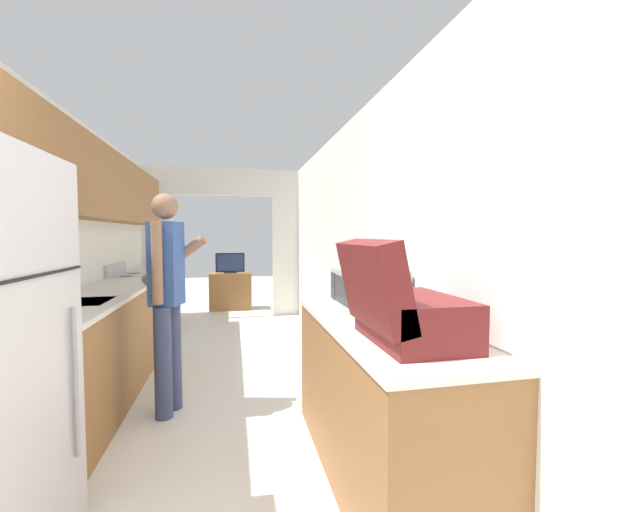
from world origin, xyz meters
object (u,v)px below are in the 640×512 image
(suitcase, at_px, (399,306))
(television, at_px, (230,263))
(person, at_px, (167,296))
(tv_cabinet, at_px, (231,291))
(range_oven, at_px, (142,310))
(microwave, at_px, (368,288))

(suitcase, bearing_deg, television, 97.88)
(suitcase, bearing_deg, person, 129.10)
(person, xyz_separation_m, tv_cabinet, (0.45, 4.29, -0.59))
(range_oven, relative_size, suitcase, 1.73)
(person, bearing_deg, television, 10.34)
(person, xyz_separation_m, suitcase, (1.25, -1.53, 0.15))
(range_oven, distance_m, television, 2.52)
(tv_cabinet, bearing_deg, microwave, -79.16)
(suitcase, height_order, microwave, suitcase)
(person, bearing_deg, microwave, -99.61)
(range_oven, relative_size, microwave, 1.99)
(microwave, bearing_deg, person, 154.04)
(range_oven, height_order, microwave, microwave)
(microwave, relative_size, television, 1.00)
(suitcase, xyz_separation_m, tv_cabinet, (-0.80, 5.82, -0.73))
(range_oven, xyz_separation_m, television, (1.06, 2.25, 0.41))
(television, bearing_deg, person, -96.02)
(microwave, xyz_separation_m, tv_cabinet, (-0.95, 4.97, -0.70))
(person, relative_size, tv_cabinet, 2.25)
(microwave, bearing_deg, television, 100.93)
(tv_cabinet, bearing_deg, suitcase, -82.18)
(television, bearing_deg, range_oven, -115.20)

